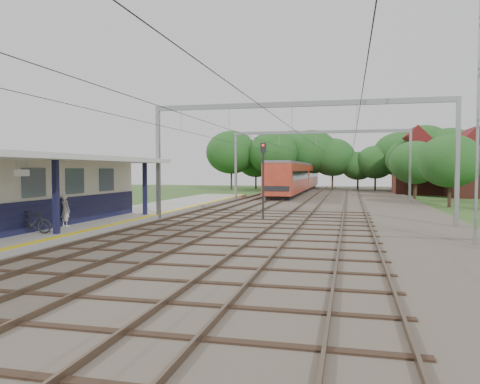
% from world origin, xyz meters
% --- Properties ---
extents(ground, '(160.00, 160.00, 0.00)m').
position_xyz_m(ground, '(0.00, 0.00, 0.00)').
color(ground, '#2D4C1E').
rests_on(ground, ground).
extents(ballast_bed, '(18.00, 90.00, 0.10)m').
position_xyz_m(ballast_bed, '(4.00, 30.00, 0.05)').
color(ballast_bed, '#473D33').
rests_on(ballast_bed, ground).
extents(platform, '(5.00, 52.00, 0.35)m').
position_xyz_m(platform, '(-7.50, 14.00, 0.17)').
color(platform, gray).
rests_on(platform, ground).
extents(yellow_stripe, '(0.45, 52.00, 0.01)m').
position_xyz_m(yellow_stripe, '(-5.25, 14.00, 0.35)').
color(yellow_stripe, yellow).
rests_on(yellow_stripe, platform).
extents(station_building, '(3.41, 18.00, 3.40)m').
position_xyz_m(station_building, '(-8.88, 7.00, 2.04)').
color(station_building, beige).
rests_on(station_building, platform).
extents(canopy, '(6.40, 20.00, 3.44)m').
position_xyz_m(canopy, '(-7.77, 6.00, 3.64)').
color(canopy, '#111237').
rests_on(canopy, platform).
extents(rail_tracks, '(11.80, 88.00, 0.15)m').
position_xyz_m(rail_tracks, '(1.50, 30.00, 0.18)').
color(rail_tracks, brown).
rests_on(rail_tracks, ballast_bed).
extents(catenary_system, '(17.22, 88.00, 7.00)m').
position_xyz_m(catenary_system, '(3.39, 25.28, 5.51)').
color(catenary_system, gray).
rests_on(catenary_system, ground).
extents(tree_band, '(31.72, 30.88, 8.82)m').
position_xyz_m(tree_band, '(3.84, 57.12, 4.92)').
color(tree_band, '#382619').
rests_on(tree_band, ground).
extents(house_far, '(8.00, 6.12, 8.66)m').
position_xyz_m(house_far, '(16.00, 52.00, 3.23)').
color(house_far, brown).
rests_on(house_far, ground).
extents(person, '(0.67, 0.55, 1.60)m').
position_xyz_m(person, '(-7.07, 8.40, 1.15)').
color(person, silver).
rests_on(person, platform).
extents(bicycle, '(1.70, 0.74, 0.99)m').
position_xyz_m(bicycle, '(-6.92, 5.80, 0.84)').
color(bicycle, black).
rests_on(bicycle, platform).
extents(train, '(3.02, 37.58, 3.96)m').
position_xyz_m(train, '(-0.50, 51.97, 2.20)').
color(train, black).
rests_on(train, ballast_bed).
extents(signal_post, '(0.34, 0.28, 4.75)m').
position_xyz_m(signal_post, '(1.35, 16.06, 3.09)').
color(signal_post, black).
rests_on(signal_post, ground).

